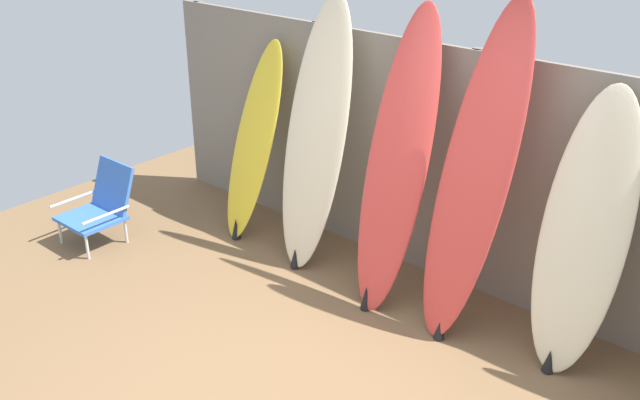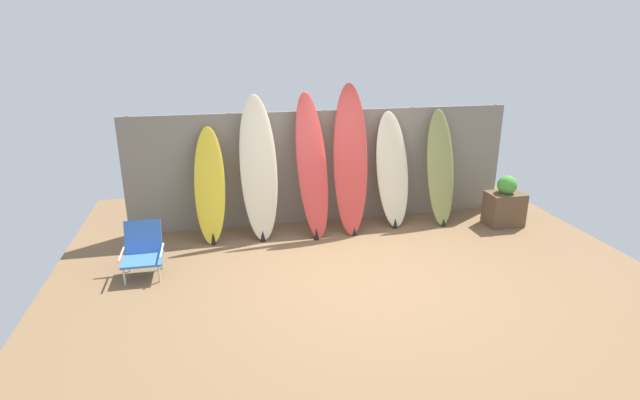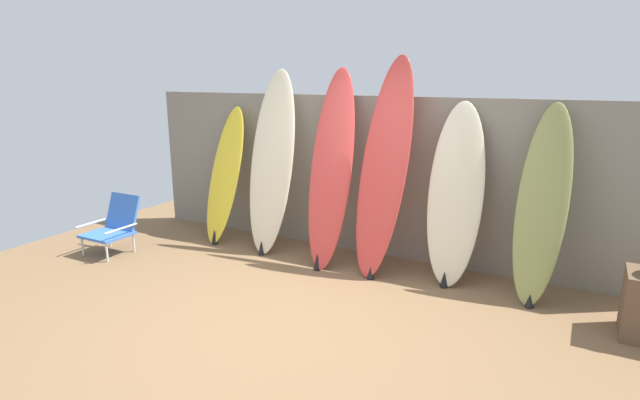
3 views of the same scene
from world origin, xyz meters
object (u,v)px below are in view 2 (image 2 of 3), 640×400
(surfboard_yellow_0, at_px, (210,187))
(surfboard_cream_4, at_px, (392,170))
(planter_box, at_px, (505,204))
(surfboard_red_2, at_px, (312,166))
(surfboard_olive_5, at_px, (440,168))
(beach_chair, at_px, (143,249))
(surfboard_red_3, at_px, (350,160))
(surfboard_cream_1, at_px, (259,169))

(surfboard_yellow_0, distance_m, surfboard_cream_4, 2.81)
(surfboard_cream_4, bearing_deg, planter_box, -14.22)
(surfboard_red_2, relative_size, planter_box, 2.61)
(surfboard_red_2, distance_m, surfboard_cream_4, 1.32)
(surfboard_red_2, xyz_separation_m, surfboard_cream_4, (1.31, 0.11, -0.16))
(planter_box, bearing_deg, surfboard_olive_5, 157.82)
(planter_box, bearing_deg, surfboard_yellow_0, 175.08)
(surfboard_cream_4, relative_size, planter_box, 2.20)
(surfboard_red_2, height_order, beach_chair, surfboard_red_2)
(surfboard_red_2, height_order, surfboard_red_3, surfboard_red_3)
(surfboard_red_3, height_order, surfboard_cream_4, surfboard_red_3)
(surfboard_yellow_0, relative_size, surfboard_cream_4, 0.92)
(surfboard_olive_5, height_order, beach_chair, surfboard_olive_5)
(surfboard_red_3, bearing_deg, surfboard_olive_5, 1.77)
(surfboard_yellow_0, xyz_separation_m, surfboard_red_2, (1.50, -0.06, 0.24))
(surfboard_red_2, bearing_deg, surfboard_yellow_0, 177.55)
(surfboard_yellow_0, xyz_separation_m, surfboard_cream_4, (2.81, 0.05, 0.08))
(surfboard_cream_4, distance_m, planter_box, 1.88)
(beach_chair, bearing_deg, planter_box, 8.23)
(surfboard_yellow_0, height_order, planter_box, surfboard_yellow_0)
(surfboard_cream_4, height_order, surfboard_olive_5, surfboard_olive_5)
(surfboard_cream_1, distance_m, planter_box, 3.92)
(surfboard_red_2, relative_size, surfboard_red_3, 0.95)
(beach_chair, relative_size, planter_box, 0.80)
(surfboard_olive_5, bearing_deg, planter_box, -22.18)
(surfboard_yellow_0, relative_size, planter_box, 2.03)
(surfboard_red_2, height_order, surfboard_cream_4, surfboard_red_2)
(surfboard_red_3, distance_m, surfboard_cream_4, 0.75)
(beach_chair, bearing_deg, surfboard_olive_5, 14.44)
(surfboard_cream_4, bearing_deg, surfboard_red_2, -175.00)
(beach_chair, bearing_deg, surfboard_cream_1, 33.19)
(surfboard_red_2, bearing_deg, planter_box, -6.14)
(surfboard_red_3, height_order, beach_chair, surfboard_red_3)
(surfboard_cream_1, height_order, surfboard_red_3, surfboard_red_3)
(surfboard_cream_1, relative_size, surfboard_cream_4, 1.18)
(surfboard_red_2, relative_size, beach_chair, 3.24)
(surfboard_cream_4, bearing_deg, surfboard_yellow_0, -178.98)
(surfboard_olive_5, distance_m, planter_box, 1.17)
(surfboard_red_3, distance_m, beach_chair, 3.21)
(surfboard_yellow_0, relative_size, surfboard_red_3, 0.74)
(surfboard_yellow_0, xyz_separation_m, surfboard_olive_5, (3.60, -0.00, 0.08))
(surfboard_cream_1, xyz_separation_m, beach_chair, (-1.58, -0.96, -0.71))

